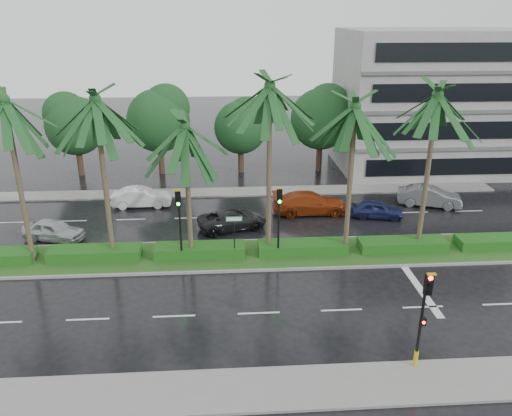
{
  "coord_description": "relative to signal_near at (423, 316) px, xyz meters",
  "views": [
    {
      "loc": [
        -1.44,
        -25.17,
        13.39
      ],
      "look_at": [
        0.3,
        1.5,
        2.81
      ],
      "focal_mm": 35.0,
      "sensor_mm": 36.0,
      "label": 1
    }
  ],
  "objects": [
    {
      "name": "building",
      "position": [
        11.0,
        27.39,
        3.5
      ],
      "size": [
        16.0,
        10.0,
        12.0
      ],
      "primitive_type": "cube",
      "color": "gray",
      "rests_on": "ground"
    },
    {
      "name": "car_darkgrey",
      "position": [
        -7.03,
        14.43,
        -1.88
      ],
      "size": [
        3.3,
        4.92,
        1.25
      ],
      "primitive_type": "imported",
      "rotation": [
        0.0,
        0.0,
        1.86
      ],
      "color": "black",
      "rests_on": "ground"
    },
    {
      "name": "street_sign",
      "position": [
        -7.0,
        9.87,
        -0.38
      ],
      "size": [
        0.95,
        0.09,
        2.6
      ],
      "color": "black",
      "rests_on": "median"
    },
    {
      "name": "car_white",
      "position": [
        -13.59,
        18.9,
        -1.8
      ],
      "size": [
        1.57,
        4.3,
        1.41
      ],
      "primitive_type": "imported",
      "rotation": [
        0.0,
        0.0,
        1.59
      ],
      "color": "white",
      "rests_on": "ground"
    },
    {
      "name": "near_sidewalk",
      "position": [
        -6.0,
        -0.81,
        -2.44
      ],
      "size": [
        40.0,
        2.4,
        0.12
      ],
      "primitive_type": "cube",
      "color": "slate",
      "rests_on": "ground"
    },
    {
      "name": "car_grey",
      "position": [
        7.5,
        17.62,
        -1.76
      ],
      "size": [
        2.95,
        4.76,
        1.48
      ],
      "primitive_type": "imported",
      "rotation": [
        0.0,
        0.0,
        1.24
      ],
      "color": "slate",
      "rests_on": "ground"
    },
    {
      "name": "ground",
      "position": [
        -6.0,
        9.39,
        -2.5
      ],
      "size": [
        120.0,
        120.0,
        0.0
      ],
      "primitive_type": "plane",
      "color": "black",
      "rests_on": "ground"
    },
    {
      "name": "lane_markings",
      "position": [
        -2.96,
        8.96,
        -2.5
      ],
      "size": [
        34.0,
        13.06,
        0.01
      ],
      "color": "silver",
      "rests_on": "ground"
    },
    {
      "name": "signal_median_right",
      "position": [
        -4.5,
        9.69,
        0.49
      ],
      "size": [
        0.34,
        0.42,
        4.36
      ],
      "color": "black",
      "rests_on": "median"
    },
    {
      "name": "far_sidewalk",
      "position": [
        -6.0,
        21.39,
        -2.44
      ],
      "size": [
        40.0,
        2.0,
        0.12
      ],
      "primitive_type": "cube",
      "color": "slate",
      "rests_on": "ground"
    },
    {
      "name": "signal_median_left",
      "position": [
        -10.0,
        9.69,
        0.49
      ],
      "size": [
        0.34,
        0.42,
        4.36
      ],
      "color": "black",
      "rests_on": "median"
    },
    {
      "name": "car_red",
      "position": [
        -1.5,
        16.79,
        -1.74
      ],
      "size": [
        2.23,
        5.31,
        1.53
      ],
      "primitive_type": "imported",
      "rotation": [
        0.0,
        0.0,
        1.59
      ],
      "color": "#953210",
      "rests_on": "ground"
    },
    {
      "name": "car_silver",
      "position": [
        -18.21,
        13.39,
        -1.85
      ],
      "size": [
        2.62,
        4.15,
        1.32
      ],
      "primitive_type": "imported",
      "rotation": [
        0.0,
        0.0,
        1.27
      ],
      "color": "#B1B5B9",
      "rests_on": "ground"
    },
    {
      "name": "median",
      "position": [
        -6.0,
        10.39,
        -2.42
      ],
      "size": [
        36.0,
        4.0,
        0.15
      ],
      "color": "gray",
      "rests_on": "ground"
    },
    {
      "name": "hedge",
      "position": [
        -6.0,
        10.39,
        -2.05
      ],
      "size": [
        35.2,
        1.4,
        0.6
      ],
      "color": "#1E4F16",
      "rests_on": "median"
    },
    {
      "name": "bg_trees",
      "position": [
        -6.58,
        26.98,
        2.18
      ],
      "size": [
        32.81,
        5.37,
        7.76
      ],
      "color": "#3A2A1A",
      "rests_on": "ground"
    },
    {
      "name": "palm_row",
      "position": [
        -7.25,
        10.41,
        5.83
      ],
      "size": [
        26.3,
        4.2,
        10.45
      ],
      "color": "#423726",
      "rests_on": "median"
    },
    {
      "name": "car_blue",
      "position": [
        3.0,
        15.66,
        -1.9
      ],
      "size": [
        2.1,
        3.78,
        1.21
      ],
      "primitive_type": "imported",
      "rotation": [
        0.0,
        0.0,
        1.38
      ],
      "color": "navy",
      "rests_on": "ground"
    },
    {
      "name": "signal_near",
      "position": [
        0.0,
        0.0,
        0.0
      ],
      "size": [
        0.34,
        0.45,
        4.36
      ],
      "color": "black",
      "rests_on": "near_sidewalk"
    }
  ]
}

